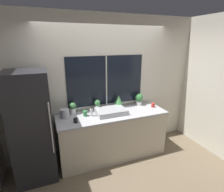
% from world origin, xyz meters
% --- Properties ---
extents(ground_plane, '(14.00, 14.00, 0.00)m').
position_xyz_m(ground_plane, '(0.00, 0.00, 0.00)').
color(ground_plane, brown).
extents(wall_back, '(8.00, 0.09, 2.70)m').
position_xyz_m(wall_back, '(0.00, 0.70, 1.35)').
color(wall_back, beige).
rests_on(wall_back, ground_plane).
extents(wall_left, '(0.06, 7.00, 2.70)m').
position_xyz_m(wall_left, '(-1.97, 1.50, 1.35)').
color(wall_left, beige).
rests_on(wall_left, ground_plane).
extents(wall_right, '(0.06, 7.00, 2.70)m').
position_xyz_m(wall_right, '(1.97, 1.50, 1.35)').
color(wall_right, beige).
rests_on(wall_right, ground_plane).
extents(counter, '(2.07, 0.65, 0.90)m').
position_xyz_m(counter, '(0.00, 0.31, 0.45)').
color(counter, beige).
rests_on(counter, ground_plane).
extents(refrigerator, '(0.61, 0.67, 1.80)m').
position_xyz_m(refrigerator, '(-1.39, 0.27, 0.90)').
color(refrigerator, '#232328').
rests_on(refrigerator, ground_plane).
extents(sink, '(0.56, 0.45, 0.30)m').
position_xyz_m(sink, '(-0.03, 0.34, 0.95)').
color(sink, '#ADADB2').
rests_on(sink, counter).
extents(potted_plant_far_left, '(0.12, 0.12, 0.23)m').
position_xyz_m(potted_plant_far_left, '(-0.70, 0.56, 1.03)').
color(potted_plant_far_left, white).
rests_on(potted_plant_far_left, counter).
extents(potted_plant_center_left, '(0.12, 0.12, 0.23)m').
position_xyz_m(potted_plant_center_left, '(-0.23, 0.56, 1.02)').
color(potted_plant_center_left, white).
rests_on(potted_plant_center_left, counter).
extents(potted_plant_center_right, '(0.17, 0.17, 0.27)m').
position_xyz_m(potted_plant_center_right, '(0.22, 0.56, 1.05)').
color(potted_plant_center_right, white).
rests_on(potted_plant_center_right, counter).
extents(potted_plant_far_right, '(0.17, 0.17, 0.25)m').
position_xyz_m(potted_plant_far_right, '(0.69, 0.56, 1.05)').
color(potted_plant_far_right, white).
rests_on(potted_plant_far_right, counter).
extents(soap_bottle, '(0.06, 0.06, 0.18)m').
position_xyz_m(soap_bottle, '(-0.40, 0.35, 0.98)').
color(soap_bottle, white).
rests_on(soap_bottle, counter).
extents(mug_red, '(0.07, 0.07, 0.09)m').
position_xyz_m(mug_red, '(0.90, 0.34, 0.95)').
color(mug_red, '#B72D28').
rests_on(mug_red, counter).
extents(mug_black, '(0.07, 0.07, 0.08)m').
position_xyz_m(mug_black, '(-0.71, 0.18, 0.94)').
color(mug_black, black).
rests_on(mug_black, counter).
extents(mug_green, '(0.07, 0.07, 0.10)m').
position_xyz_m(mug_green, '(-0.51, 0.39, 0.95)').
color(mug_green, '#38844C').
rests_on(mug_green, counter).
extents(kettle, '(0.16, 0.16, 0.17)m').
position_xyz_m(kettle, '(-0.86, 0.46, 0.99)').
color(kettle, '#B2B2B7').
rests_on(kettle, counter).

